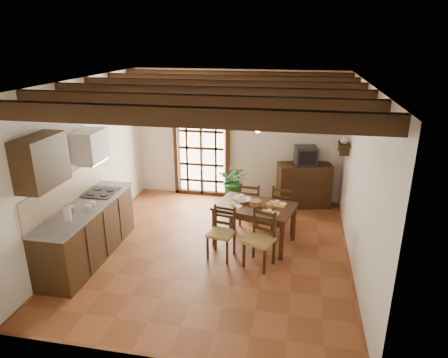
% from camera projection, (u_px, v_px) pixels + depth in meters
% --- Properties ---
extents(ground_plane, '(5.00, 5.00, 0.00)m').
position_uv_depth(ground_plane, '(214.00, 250.00, 6.81)').
color(ground_plane, brown).
extents(room_shell, '(4.52, 5.02, 2.81)m').
position_uv_depth(room_shell, '(213.00, 147.00, 6.20)').
color(room_shell, silver).
rests_on(room_shell, ground_plane).
extents(ceiling_beams, '(4.50, 4.34, 0.20)m').
position_uv_depth(ceiling_beams, '(212.00, 90.00, 5.90)').
color(ceiling_beams, black).
rests_on(ceiling_beams, room_shell).
extents(french_door, '(1.26, 0.11, 2.32)m').
position_uv_depth(french_door, '(201.00, 145.00, 8.81)').
color(french_door, white).
rests_on(french_door, ground_plane).
extents(kitchen_counter, '(0.64, 2.25, 1.38)m').
position_uv_depth(kitchen_counter, '(88.00, 231.00, 6.44)').
color(kitchen_counter, black).
rests_on(kitchen_counter, ground_plane).
extents(upper_cabinet, '(0.35, 0.80, 0.70)m').
position_uv_depth(upper_cabinet, '(41.00, 162.00, 5.35)').
color(upper_cabinet, black).
rests_on(upper_cabinet, room_shell).
extents(range_hood, '(0.38, 0.60, 0.54)m').
position_uv_depth(range_hood, '(90.00, 146.00, 6.54)').
color(range_hood, white).
rests_on(range_hood, room_shell).
extents(counter_items, '(0.50, 1.43, 0.25)m').
position_uv_depth(counter_items, '(87.00, 201.00, 6.36)').
color(counter_items, black).
rests_on(counter_items, kitchen_counter).
extents(dining_table, '(1.47, 1.12, 0.71)m').
position_uv_depth(dining_table, '(255.00, 210.00, 6.85)').
color(dining_table, '#391F12').
rests_on(dining_table, ground_plane).
extents(chair_near_left, '(0.46, 0.45, 0.86)m').
position_uv_depth(chair_near_left, '(221.00, 242.00, 6.52)').
color(chair_near_left, '#AC8D49').
rests_on(chair_near_left, ground_plane).
extents(chair_near_right, '(0.53, 0.52, 0.90)m').
position_uv_depth(chair_near_right, '(259.00, 249.00, 6.26)').
color(chair_near_right, '#AC8D49').
rests_on(chair_near_right, ground_plane).
extents(chair_far_left, '(0.43, 0.42, 0.86)m').
position_uv_depth(chair_far_left, '(251.00, 211.00, 7.67)').
color(chair_far_left, '#AC8D49').
rests_on(chair_far_left, ground_plane).
extents(chair_far_right, '(0.48, 0.46, 0.91)m').
position_uv_depth(chair_far_right, '(284.00, 216.00, 7.41)').
color(chair_far_right, '#AC8D49').
rests_on(chair_far_right, ground_plane).
extents(table_setting, '(0.95, 0.64, 0.09)m').
position_uv_depth(table_setting, '(255.00, 206.00, 6.82)').
color(table_setting, gold).
rests_on(table_setting, dining_table).
extents(table_bowl, '(0.27, 0.27, 0.05)m').
position_uv_depth(table_bowl, '(243.00, 201.00, 6.94)').
color(table_bowl, white).
rests_on(table_bowl, dining_table).
extents(sideboard, '(1.18, 0.74, 0.93)m').
position_uv_depth(sideboard, '(304.00, 185.00, 8.45)').
color(sideboard, black).
rests_on(sideboard, ground_plane).
extents(crt_tv, '(0.50, 0.48, 0.38)m').
position_uv_depth(crt_tv, '(306.00, 156.00, 8.22)').
color(crt_tv, black).
rests_on(crt_tv, sideboard).
extents(fuse_box, '(0.25, 0.03, 0.32)m').
position_uv_depth(fuse_box, '(309.00, 123.00, 8.24)').
color(fuse_box, white).
rests_on(fuse_box, room_shell).
extents(plant_pot, '(0.34, 0.34, 0.21)m').
position_uv_depth(plant_pot, '(234.00, 199.00, 8.62)').
color(plant_pot, maroon).
rests_on(plant_pot, ground_plane).
extents(potted_plant, '(1.89, 1.69, 1.86)m').
position_uv_depth(potted_plant, '(235.00, 179.00, 8.46)').
color(potted_plant, '#144C19').
rests_on(potted_plant, ground_plane).
extents(wall_shelf, '(0.20, 0.42, 0.20)m').
position_uv_depth(wall_shelf, '(344.00, 146.00, 7.40)').
color(wall_shelf, black).
rests_on(wall_shelf, room_shell).
extents(shelf_vase, '(0.15, 0.15, 0.15)m').
position_uv_depth(shelf_vase, '(345.00, 139.00, 7.35)').
color(shelf_vase, '#B2BFB2').
rests_on(shelf_vase, wall_shelf).
extents(shelf_flowers, '(0.14, 0.14, 0.36)m').
position_uv_depth(shelf_flowers, '(346.00, 128.00, 7.28)').
color(shelf_flowers, gold).
rests_on(shelf_flowers, shelf_vase).
extents(framed_picture, '(0.03, 0.32, 0.32)m').
position_uv_depth(framed_picture, '(352.00, 118.00, 7.20)').
color(framed_picture, brown).
rests_on(framed_picture, room_shell).
extents(pendant_lamp, '(0.36, 0.36, 0.84)m').
position_uv_depth(pendant_lamp, '(258.00, 125.00, 6.45)').
color(pendant_lamp, black).
rests_on(pendant_lamp, room_shell).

